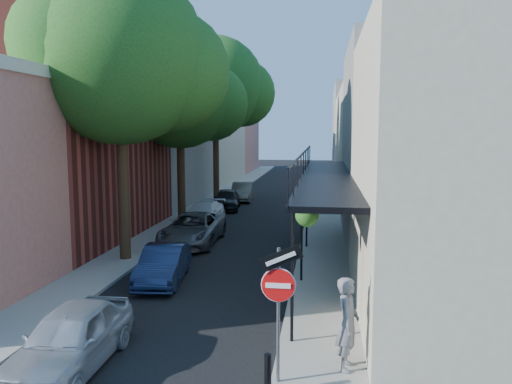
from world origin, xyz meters
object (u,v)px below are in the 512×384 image
(parked_car_b, at_px, (163,264))
(parked_car_c, at_px, (193,229))
(pedestrian, at_px, (348,323))
(parked_car_d, at_px, (204,213))
(oak_far, at_px, (222,88))
(oak_mid, at_px, (188,96))
(parked_car_e, at_px, (227,199))
(oak_near, at_px, (133,60))
(bollard, at_px, (268,374))
(parked_car_a, at_px, (71,338))
(sign_post, at_px, (279,291))
(parked_car_f, at_px, (242,191))

(parked_car_b, distance_m, parked_car_c, 5.84)
(pedestrian, bearing_deg, parked_car_d, 31.55)
(oak_far, relative_size, parked_car_b, 3.12)
(oak_mid, bearing_deg, parked_car_e, 78.05)
(parked_car_b, bearing_deg, oak_near, 119.21)
(bollard, bearing_deg, parked_car_e, 103.05)
(oak_near, height_order, parked_car_d, oak_near)
(bollard, relative_size, parked_car_a, 0.20)
(sign_post, relative_size, oak_far, 0.25)
(oak_far, bearing_deg, parked_car_a, -85.72)
(parked_car_c, distance_m, pedestrian, 13.27)
(oak_mid, xyz_separation_m, parked_car_b, (2.02, -10.73, -6.43))
(oak_mid, bearing_deg, parked_car_c, -73.07)
(sign_post, height_order, bollard, sign_post)
(oak_mid, distance_m, pedestrian, 19.25)
(bollard, distance_m, parked_car_f, 27.77)
(oak_mid, xyz_separation_m, parked_car_c, (1.50, -4.91, -6.35))
(parked_car_a, relative_size, parked_car_b, 1.06)
(oak_mid, height_order, parked_car_e, oak_mid)
(oak_far, height_order, parked_car_a, oak_far)
(parked_car_d, relative_size, parked_car_e, 1.04)
(oak_far, relative_size, parked_car_f, 2.89)
(parked_car_a, distance_m, pedestrian, 6.01)
(sign_post, height_order, parked_car_a, sign_post)
(oak_mid, distance_m, parked_car_d, 6.50)
(parked_car_a, distance_m, parked_car_c, 12.16)
(parked_car_b, bearing_deg, parked_car_e, 87.00)
(parked_car_c, bearing_deg, parked_car_f, 89.87)
(oak_far, bearing_deg, oak_near, -90.04)
(sign_post, relative_size, parked_car_f, 0.73)
(parked_car_b, distance_m, parked_car_d, 10.80)
(bollard, xyz_separation_m, parked_car_c, (-4.92, 12.82, 0.18))
(sign_post, xyz_separation_m, pedestrian, (1.40, 0.78, -0.91))
(sign_post, distance_m, parked_car_e, 23.16)
(parked_car_e, bearing_deg, oak_far, 98.20)
(parked_car_e, bearing_deg, parked_car_a, -94.58)
(oak_near, xyz_separation_m, parked_car_c, (1.44, 3.06, -7.18))
(parked_car_d, bearing_deg, parked_car_c, -78.79)
(parked_car_a, xyz_separation_m, parked_car_b, (0.00, 6.33, -0.06))
(parked_car_e, relative_size, pedestrian, 2.01)
(oak_near, xyz_separation_m, parked_car_f, (1.36, 17.55, -7.20))
(oak_far, distance_m, parked_car_c, 15.93)
(oak_mid, bearing_deg, parked_car_b, -79.34)
(oak_far, xyz_separation_m, parked_car_f, (1.35, 0.54, -7.58))
(sign_post, relative_size, parked_car_a, 0.74)
(parked_car_e, height_order, parked_car_f, parked_car_e)
(parked_car_a, xyz_separation_m, pedestrian, (5.96, 0.58, 0.43))
(parked_car_f, bearing_deg, oak_far, -163.16)
(sign_post, height_order, oak_mid, oak_mid)
(parked_car_c, relative_size, parked_car_e, 1.25)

